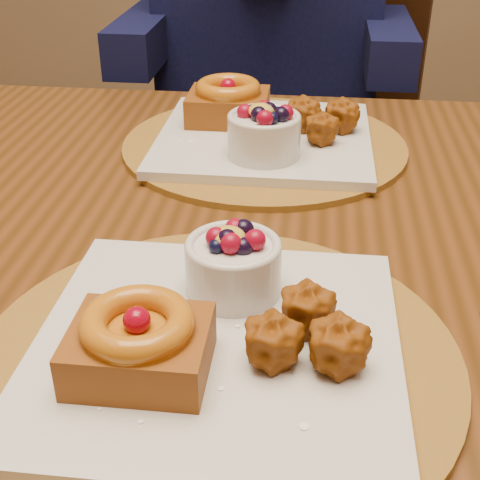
# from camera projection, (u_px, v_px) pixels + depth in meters

# --- Properties ---
(dining_table) EXTENTS (1.60, 0.90, 0.76)m
(dining_table) POSITION_uv_depth(u_px,v_px,m) (247.00, 286.00, 0.75)
(dining_table) COLOR #3D230B
(dining_table) RESTS_ON ground
(place_setting_near) EXTENTS (0.38, 0.38, 0.08)m
(place_setting_near) POSITION_uv_depth(u_px,v_px,m) (215.00, 335.00, 0.52)
(place_setting_near) COLOR #5F3412
(place_setting_near) RESTS_ON dining_table
(place_setting_far) EXTENTS (0.38, 0.38, 0.09)m
(place_setting_far) POSITION_uv_depth(u_px,v_px,m) (262.00, 131.00, 0.89)
(place_setting_far) COLOR #5F3412
(place_setting_far) RESTS_ON dining_table
(chair_far) EXTENTS (0.55, 0.55, 0.91)m
(chair_far) POSITION_uv_depth(u_px,v_px,m) (313.00, 137.00, 1.62)
(chair_far) COLOR black
(chair_far) RESTS_ON ground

